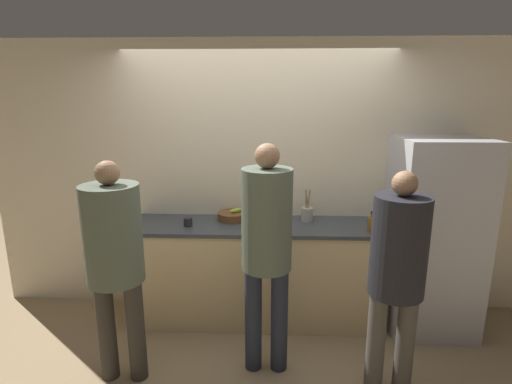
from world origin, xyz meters
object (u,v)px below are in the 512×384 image
(fruit_bowl, at_px, (233,216))
(bottle_amber, at_px, (372,224))
(cup_black, at_px, (188,222))
(person_center, at_px, (267,239))
(bottle_green, at_px, (252,219))
(person_left, at_px, (114,251))
(utensil_crock, at_px, (307,213))
(person_right, at_px, (397,266))
(refrigerator, at_px, (433,236))

(fruit_bowl, relative_size, bottle_amber, 1.61)
(cup_black, bearing_deg, person_center, -42.05)
(bottle_amber, bearing_deg, person_center, -147.90)
(cup_black, bearing_deg, bottle_green, 3.89)
(bottle_green, bearing_deg, cup_black, -176.11)
(person_left, xyz_separation_m, utensil_crock, (1.44, 0.99, -0.01))
(fruit_bowl, xyz_separation_m, utensil_crock, (0.70, -0.00, 0.03))
(person_right, height_order, bottle_green, person_right)
(person_right, bearing_deg, utensil_crock, 115.63)
(cup_black, bearing_deg, utensil_crock, 10.44)
(refrigerator, height_order, bottle_green, refrigerator)
(person_left, bearing_deg, bottle_green, 41.70)
(fruit_bowl, distance_m, cup_black, 0.43)
(person_left, height_order, bottle_amber, person_left)
(fruit_bowl, xyz_separation_m, bottle_green, (0.19, -0.16, 0.03))
(bottle_green, xyz_separation_m, bottle_amber, (1.04, -0.12, 0.00))
(person_center, height_order, fruit_bowl, person_center)
(person_center, relative_size, person_right, 1.09)
(person_left, xyz_separation_m, person_center, (1.07, 0.15, 0.05))
(person_right, height_order, cup_black, person_right)
(person_left, bearing_deg, utensil_crock, 34.56)
(bottle_amber, relative_size, cup_black, 2.25)
(bottle_green, bearing_deg, person_right, -41.74)
(person_left, relative_size, utensil_crock, 5.63)
(person_right, xyz_separation_m, bottle_green, (-1.02, 0.91, 0.03))
(person_center, bearing_deg, person_left, -172.09)
(person_center, height_order, bottle_green, person_center)
(person_right, bearing_deg, cup_black, 151.34)
(refrigerator, bearing_deg, person_left, -162.14)
(bottle_amber, bearing_deg, utensil_crock, 152.50)
(utensil_crock, xyz_separation_m, cup_black, (-1.08, -0.20, -0.03))
(person_right, distance_m, bottle_amber, 0.79)
(person_left, xyz_separation_m, fruit_bowl, (0.75, 0.99, -0.04))
(person_center, height_order, person_right, person_center)
(utensil_crock, relative_size, cup_black, 3.80)
(fruit_bowl, bearing_deg, person_left, -126.85)
(person_left, bearing_deg, bottle_amber, 19.89)
(refrigerator, distance_m, person_left, 2.68)
(person_center, relative_size, bottle_green, 10.73)
(person_left, height_order, utensil_crock, person_left)
(person_center, relative_size, bottle_amber, 10.09)
(person_left, height_order, bottle_green, person_left)
(bottle_amber, xyz_separation_m, cup_black, (-1.62, 0.08, -0.03))
(utensil_crock, height_order, bottle_amber, utensil_crock)
(cup_black, bearing_deg, person_right, -28.66)
(person_left, relative_size, person_center, 0.94)
(fruit_bowl, xyz_separation_m, bottle_amber, (1.23, -0.28, 0.03))
(refrigerator, relative_size, person_right, 1.07)
(utensil_crock, bearing_deg, fruit_bowl, 179.82)
(person_right, xyz_separation_m, bottle_amber, (0.02, 0.79, 0.04))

